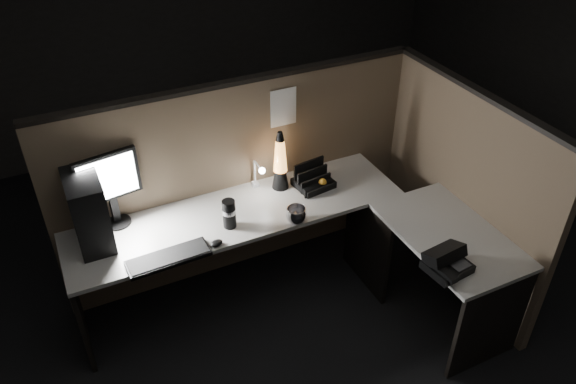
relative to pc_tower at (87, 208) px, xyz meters
name	(u,v)px	position (x,y,z in m)	size (l,w,h in m)	color
floor	(296,340)	(1.07, -0.74, -0.97)	(6.00, 6.00, 0.00)	black
room_shell	(299,131)	(1.07, -0.74, 0.65)	(6.00, 6.00, 6.00)	silver
partition_back	(240,180)	(1.07, 0.19, -0.22)	(2.66, 0.06, 1.50)	brown
partition_right	(461,194)	(2.40, -0.64, -0.22)	(0.06, 1.66, 1.50)	brown
desk	(304,246)	(1.25, -0.49, -0.39)	(2.60, 1.60, 0.73)	#A5A29C
pc_tower	(87,208)	(0.00, 0.00, 0.00)	(0.20, 0.45, 0.47)	black
monitor	(109,183)	(0.16, 0.10, 0.08)	(0.40, 0.17, 0.52)	black
keyboard	(169,258)	(0.37, -0.40, -0.22)	(0.50, 0.17, 0.02)	black
mouse	(216,243)	(0.67, -0.40, -0.22)	(0.08, 0.06, 0.03)	black
clip_lamp	(259,175)	(1.15, 0.03, -0.10)	(0.04, 0.18, 0.23)	silver
organizer	(313,180)	(1.52, -0.08, -0.19)	(0.28, 0.25, 0.19)	black
lava_lamp	(280,165)	(1.30, 0.00, -0.05)	(0.12, 0.12, 0.45)	black
travel_mug	(229,214)	(0.82, -0.26, -0.14)	(0.09, 0.09, 0.20)	black
steel_mug	(296,215)	(1.23, -0.40, -0.18)	(0.14, 0.14, 0.11)	silver
figurine	(323,182)	(1.57, -0.14, -0.18)	(0.06, 0.06, 0.06)	orange
pinned_paper	(283,108)	(1.40, 0.15, 0.31)	(0.19, 0.00, 0.28)	white
desk_phone	(446,262)	(1.82, -1.19, -0.18)	(0.27, 0.28, 0.15)	black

